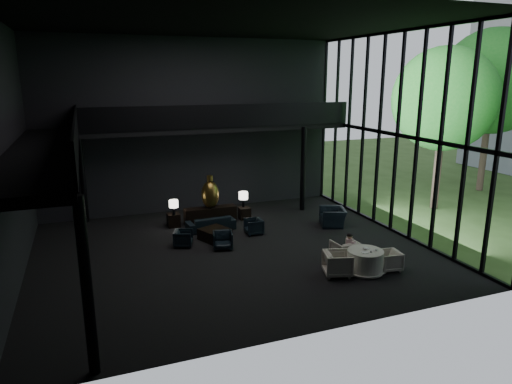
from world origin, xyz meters
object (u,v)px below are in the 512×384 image
object	(u,v)px
dining_table	(365,263)
table_lamp_left	(174,204)
console	(210,215)
lounge_armchair_east	(254,227)
window_armchair	(333,213)
dining_chair_north	(344,249)
dining_chair_east	(389,260)
bronze_urn	(210,194)
coffee_table	(215,234)
lounge_armchair_west	(183,239)
child	(349,241)
table_lamp_right	(243,196)
dining_chair_west	(338,261)
side_table_right	(244,213)
lounge_armchair_south	(223,240)
sofa	(211,221)
side_table_left	(174,220)

from	to	relation	value
dining_table	table_lamp_left	bearing A→B (deg)	126.65
console	lounge_armchair_east	xyz separation A→B (m)	(1.29, -1.99, -0.05)
window_armchair	dining_chair_north	size ratio (longest dim) A/B	1.51
dining_table	dining_chair_east	bearing A→B (deg)	-9.43
bronze_urn	coffee_table	bearing A→B (deg)	-100.94
lounge_armchair_west	dining_chair_north	size ratio (longest dim) A/B	0.73
dining_table	dining_chair_east	size ratio (longest dim) A/B	1.96
lounge_armchair_west	child	bearing A→B (deg)	-104.55
table_lamp_right	dining_chair_north	size ratio (longest dim) A/B	0.82
console	lounge_armchair_east	distance (m)	2.37
window_armchair	table_lamp_right	bearing A→B (deg)	-106.09
table_lamp_right	child	bearing A→B (deg)	-73.50
dining_chair_east	window_armchair	bearing A→B (deg)	-179.66
dining_chair_west	console	bearing A→B (deg)	37.01
side_table_right	lounge_armchair_west	world-z (taller)	lounge_armchair_west
lounge_armchair_east	lounge_armchair_south	bearing A→B (deg)	-53.04
table_lamp_left	coffee_table	distance (m)	2.48
bronze_urn	table_lamp_left	world-z (taller)	bronze_urn
lounge_armchair_south	window_armchair	size ratio (longest dim) A/B	0.54
sofa	dining_chair_west	world-z (taller)	dining_chair_west
window_armchair	dining_table	size ratio (longest dim) A/B	0.96
side_table_left	side_table_right	xyz separation A→B (m)	(3.20, -0.06, -0.02)
coffee_table	dining_table	xyz separation A→B (m)	(3.79, -4.72, 0.11)
side_table_right	lounge_armchair_south	distance (m)	3.75
bronze_urn	dining_chair_east	size ratio (longest dim) A/B	2.10
console	lounge_armchair_south	xyz separation A→B (m)	(-0.37, -3.13, -0.02)
lounge_armchair_south	child	bearing A→B (deg)	-23.07
table_lamp_left	sofa	distance (m)	1.72
side_table_left	child	distance (m)	7.79
lounge_armchair_west	dining_chair_west	bearing A→B (deg)	-116.49
side_table_left	lounge_armchair_west	xyz separation A→B (m)	(-0.09, -2.48, 0.02)
lounge_armchair_east	lounge_armchair_south	world-z (taller)	lounge_armchair_south
console	sofa	xyz separation A→B (m)	(-0.22, -0.87, 0.02)
dining_chair_north	lounge_armchair_east	bearing A→B (deg)	-65.92
table_lamp_left	side_table_right	xyz separation A→B (m)	(3.20, 0.13, -0.77)
side_table_left	table_lamp_right	world-z (taller)	table_lamp_right
console	table_lamp_right	xyz separation A→B (m)	(1.60, 0.19, 0.67)
side_table_right	dining_chair_north	xyz separation A→B (m)	(1.68, -5.78, 0.15)
bronze_urn	child	bearing A→B (deg)	-59.61
coffee_table	dining_chair_north	bearing A→B (deg)	-44.78
dining_chair_north	lounge_armchair_west	bearing A→B (deg)	-38.07
bronze_urn	table_lamp_right	bearing A→B (deg)	9.09
console	coffee_table	size ratio (longest dim) A/B	2.30
side_table_right	child	xyz separation A→B (m)	(1.79, -5.90, 0.47)
console	child	xyz separation A→B (m)	(3.39, -5.84, 0.37)
dining_chair_east	dining_table	bearing A→B (deg)	-91.69
sofa	lounge_armchair_east	size ratio (longest dim) A/B	3.13
side_table_left	dining_chair_west	xyz separation A→B (m)	(4.04, -6.81, 0.20)
table_lamp_left	dining_chair_west	bearing A→B (deg)	-58.64
console	table_lamp_left	world-z (taller)	table_lamp_left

